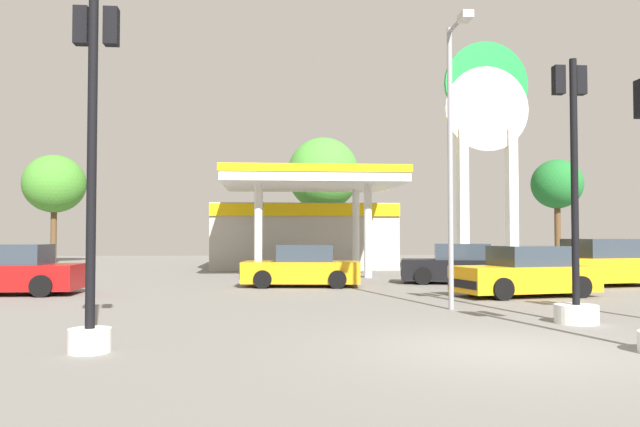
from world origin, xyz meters
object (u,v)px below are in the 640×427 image
object	(u,v)px
car_1	(302,268)
traffic_signal_2	(92,209)
tree_0	(54,184)
tree_1	(323,174)
traffic_signal_1	(575,244)
station_pole_sign	(487,128)
car_2	(599,265)
car_3	(525,273)
car_0	(8,272)
tree_2	(557,185)
car_4	(458,265)
corner_streetlamp	(453,137)

from	to	relation	value
car_1	traffic_signal_2	world-z (taller)	traffic_signal_2
tree_0	tree_1	bearing A→B (deg)	1.85
traffic_signal_1	traffic_signal_2	size ratio (longest dim) A/B	0.99
station_pole_sign	traffic_signal_1	xyz separation A→B (m)	(-3.84, -15.69, -4.98)
car_2	traffic_signal_2	size ratio (longest dim) A/B	0.90
car_3	traffic_signal_2	xyz separation A→B (m)	(-9.79, -7.66, 1.45)
car_0	traffic_signal_1	size ratio (longest dim) A/B	0.78
traffic_signal_1	tree_2	xyz separation A→B (m)	(12.23, 26.55, 3.36)
car_0	traffic_signal_2	world-z (taller)	traffic_signal_2
car_2	car_0	bearing A→B (deg)	-175.02
tree_0	tree_2	size ratio (longest dim) A/B	1.03
tree_1	car_2	bearing A→B (deg)	-69.96
tree_2	car_1	bearing A→B (deg)	-134.52
car_4	tree_0	distance (m)	27.60
car_0	car_3	bearing A→B (deg)	-6.55
car_2	corner_streetlamp	world-z (taller)	corner_streetlamp
car_3	traffic_signal_1	world-z (taller)	traffic_signal_1
car_1	tree_1	xyz separation A→B (m)	(2.48, 20.02, 5.08)
car_0	traffic_signal_1	world-z (taller)	traffic_signal_1
car_1	corner_streetlamp	bearing A→B (deg)	-66.31
car_3	corner_streetlamp	xyz separation A→B (m)	(-2.98, -3.12, 3.33)
car_2	tree_2	distance (m)	19.72
station_pole_sign	car_0	bearing A→B (deg)	-153.28
corner_streetlamp	traffic_signal_2	bearing A→B (deg)	-146.28
traffic_signal_1	corner_streetlamp	size ratio (longest dim) A/B	0.79
car_0	corner_streetlamp	world-z (taller)	corner_streetlamp
car_3	traffic_signal_2	bearing A→B (deg)	-141.95
car_3	car_0	bearing A→B (deg)	173.45
car_4	tree_2	xyz separation A→B (m)	(11.45, 16.43, 4.26)
car_2	traffic_signal_2	bearing A→B (deg)	-141.40
traffic_signal_1	tree_2	distance (m)	29.43
tree_2	traffic_signal_2	bearing A→B (deg)	-125.75
traffic_signal_2	corner_streetlamp	xyz separation A→B (m)	(6.81, 4.55, 1.88)
traffic_signal_1	car_3	bearing A→B (deg)	77.02
car_4	station_pole_sign	bearing A→B (deg)	61.19
car_1	car_3	xyz separation A→B (m)	(6.05, -3.88, 0.01)
tree_1	corner_streetlamp	size ratio (longest dim) A/B	1.23
car_0	car_3	size ratio (longest dim) A/B	0.97
traffic_signal_1	tree_1	bearing A→B (deg)	94.59
corner_streetlamp	car_0	bearing A→B (deg)	157.63
car_1	tree_2	world-z (taller)	tree_2
car_2	tree_0	size ratio (longest dim) A/B	0.70
car_1	tree_1	size ratio (longest dim) A/B	0.50
car_4	tree_2	bearing A→B (deg)	55.12
corner_streetlamp	car_2	bearing A→B (deg)	42.83
car_3	tree_1	world-z (taller)	tree_1
car_0	traffic_signal_2	distance (m)	10.63
traffic_signal_2	corner_streetlamp	size ratio (longest dim) A/B	0.80
car_2	corner_streetlamp	xyz separation A→B (m)	(-6.92, -6.42, 3.25)
car_3	car_2	bearing A→B (deg)	39.92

